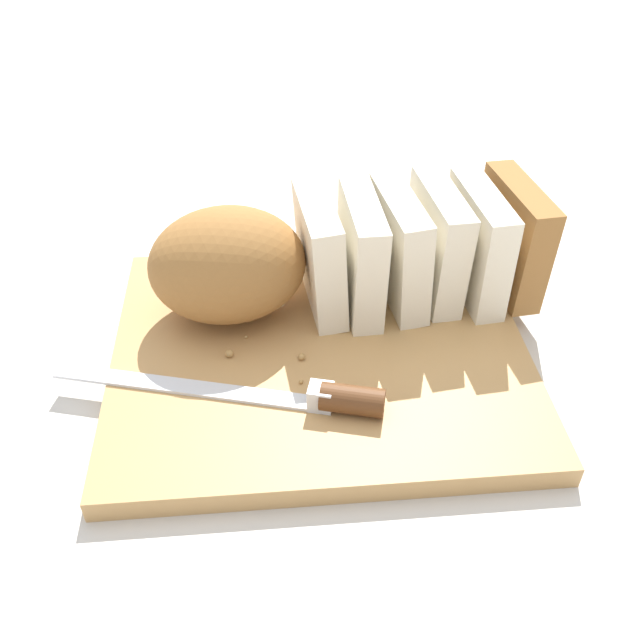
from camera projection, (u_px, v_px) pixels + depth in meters
The scene contains 8 objects.
ground_plane at pixel (320, 362), 0.65m from camera, with size 3.00×3.00×0.00m, color beige.
cutting_board at pixel (320, 354), 0.65m from camera, with size 0.38×0.32×0.02m, color tan.
bread_loaf at pixel (332, 255), 0.66m from camera, with size 0.37×0.13×0.11m.
bread_knife at pixel (307, 396), 0.58m from camera, with size 0.28×0.10×0.02m.
crumb_near_knife at pixel (246, 337), 0.65m from camera, with size 0.00×0.00×0.00m, color tan.
crumb_near_loaf at pixel (229, 353), 0.62m from camera, with size 0.01×0.01×0.01m, color tan.
crumb_stray_left at pixel (302, 357), 0.62m from camera, with size 0.01×0.01×0.01m, color tan.
crumb_stray_right at pixel (301, 382), 0.60m from camera, with size 0.00×0.00×0.00m, color tan.
Camera 1 is at (-0.06, -0.48, 0.44)m, focal length 39.18 mm.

